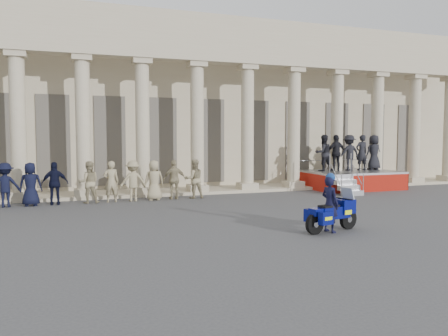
% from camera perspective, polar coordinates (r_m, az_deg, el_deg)
% --- Properties ---
extents(ground, '(90.00, 90.00, 0.00)m').
position_cam_1_polar(ground, '(13.26, 0.51, -7.84)').
color(ground, '#3F3F41').
rests_on(ground, ground).
extents(building, '(40.00, 12.50, 9.00)m').
position_cam_1_polar(building, '(27.37, -10.06, 7.72)').
color(building, tan).
rests_on(building, ground).
extents(reviewing_stand, '(4.68, 4.38, 2.87)m').
position_cam_1_polar(reviewing_stand, '(24.22, 15.96, 1.16)').
color(reviewing_stand, gray).
rests_on(reviewing_stand, ground).
extents(motorcycle, '(1.93, 0.98, 1.26)m').
position_cam_1_polar(motorcycle, '(13.05, 13.98, -5.72)').
color(motorcycle, black).
rests_on(motorcycle, ground).
extents(rider, '(0.51, 0.67, 1.72)m').
position_cam_1_polar(rider, '(12.92, 13.68, -4.42)').
color(rider, black).
rests_on(rider, ground).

